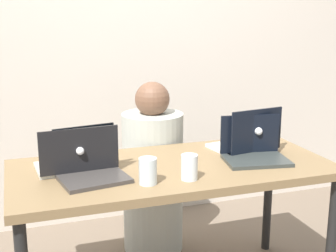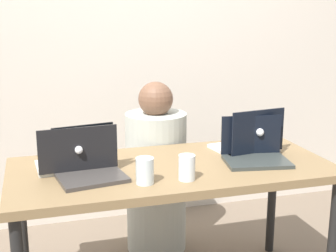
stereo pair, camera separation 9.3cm
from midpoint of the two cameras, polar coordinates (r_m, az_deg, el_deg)
name	(u,v)px [view 1 (the left image)]	position (r m, az deg, el deg)	size (l,w,h in m)	color
back_wall	(119,53)	(3.24, -6.83, 8.77)	(4.50, 0.10, 2.33)	beige
desk	(173,179)	(2.29, -0.60, -6.45)	(1.55, 0.70, 0.72)	olive
person_at_center	(153,177)	(2.86, -2.79, -6.24)	(0.39, 0.39, 1.05)	#B2B7AD
laptop_front_right	(254,151)	(2.37, 9.34, -3.01)	(0.34, 0.27, 0.22)	#333937
laptop_front_left	(91,167)	(2.13, -10.67, -5.00)	(0.32, 0.28, 0.22)	#3C3836
laptop_back_left	(77,161)	(2.24, -12.25, -4.15)	(0.37, 0.27, 0.22)	silver
laptop_back_right	(247,141)	(2.52, 8.52, -1.87)	(0.35, 0.30, 0.24)	silver
water_glass_center	(189,169)	(2.07, 1.32, -5.25)	(0.07, 0.07, 0.11)	white
water_glass_left	(148,173)	(2.02, -3.79, -5.72)	(0.08, 0.08, 0.12)	silver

